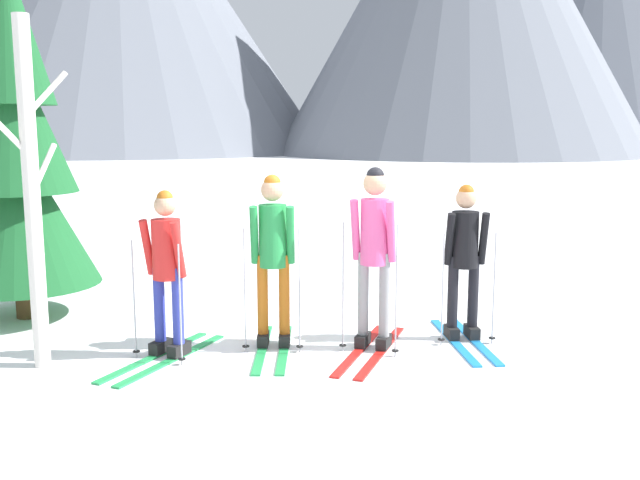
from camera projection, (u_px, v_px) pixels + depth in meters
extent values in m
plane|color=white|center=(321.00, 348.00, 7.17)|extent=(400.00, 400.00, 0.00)
cube|color=green|center=(173.00, 359.00, 6.81)|extent=(0.86, 1.51, 0.02)
cube|color=green|center=(155.00, 356.00, 6.90)|extent=(0.86, 1.51, 0.02)
cube|color=black|center=(179.00, 349.00, 6.89)|extent=(0.22, 0.28, 0.12)
cylinder|color=#2D389E|center=(178.00, 307.00, 6.82)|extent=(0.11, 0.11, 0.78)
cube|color=black|center=(161.00, 346.00, 6.98)|extent=(0.22, 0.28, 0.12)
cylinder|color=#2D389E|center=(159.00, 304.00, 6.91)|extent=(0.11, 0.11, 0.78)
cylinder|color=red|center=(167.00, 249.00, 6.78)|extent=(0.28, 0.28, 0.58)
sphere|color=tan|center=(165.00, 205.00, 6.71)|extent=(0.21, 0.21, 0.21)
sphere|color=#B76019|center=(165.00, 198.00, 6.70)|extent=(0.16, 0.16, 0.16)
cylinder|color=red|center=(178.00, 250.00, 6.65)|extent=(0.16, 0.21, 0.55)
cylinder|color=red|center=(147.00, 247.00, 6.79)|extent=(0.16, 0.21, 0.55)
cylinder|color=#A5A5AD|center=(180.00, 305.00, 6.58)|extent=(0.02, 0.02, 1.16)
cylinder|color=black|center=(182.00, 359.00, 6.67)|extent=(0.07, 0.07, 0.01)
cylinder|color=#A5A5AD|center=(134.00, 299.00, 6.80)|extent=(0.02, 0.02, 1.16)
cylinder|color=black|center=(136.00, 351.00, 6.89)|extent=(0.07, 0.07, 0.01)
cube|color=green|center=(284.00, 349.00, 7.14)|extent=(0.19, 1.57, 0.02)
cube|color=green|center=(262.00, 349.00, 7.14)|extent=(0.19, 1.57, 0.02)
cube|color=black|center=(285.00, 339.00, 7.22)|extent=(0.13, 0.27, 0.12)
cylinder|color=#B76019|center=(284.00, 295.00, 7.15)|extent=(0.11, 0.11, 0.84)
cube|color=black|center=(263.00, 339.00, 7.22)|extent=(0.13, 0.27, 0.12)
cylinder|color=#B76019|center=(263.00, 295.00, 7.15)|extent=(0.11, 0.11, 0.84)
cylinder|color=#238C42|center=(273.00, 236.00, 7.05)|extent=(0.28, 0.28, 0.63)
sphere|color=tan|center=(272.00, 190.00, 6.98)|extent=(0.23, 0.23, 0.23)
sphere|color=#B76019|center=(272.00, 183.00, 6.97)|extent=(0.17, 0.17, 0.17)
cylinder|color=#238C42|center=(290.00, 235.00, 6.99)|extent=(0.09, 0.21, 0.60)
cylinder|color=#238C42|center=(254.00, 235.00, 6.99)|extent=(0.09, 0.21, 0.60)
cylinder|color=#A5A5AD|center=(299.00, 291.00, 6.96)|extent=(0.02, 0.02, 1.26)
cylinder|color=black|center=(300.00, 346.00, 7.05)|extent=(0.07, 0.07, 0.01)
cylinder|color=#A5A5AD|center=(245.00, 291.00, 6.96)|extent=(0.02, 0.02, 1.26)
cylinder|color=black|center=(246.00, 346.00, 7.05)|extent=(0.07, 0.07, 0.01)
cube|color=black|center=(274.00, 230.00, 7.21)|extent=(0.27, 0.18, 0.36)
cube|color=red|center=(381.00, 351.00, 7.05)|extent=(0.74, 1.63, 0.02)
cube|color=red|center=(360.00, 349.00, 7.12)|extent=(0.74, 1.63, 0.02)
cube|color=black|center=(384.00, 342.00, 7.13)|extent=(0.20, 0.28, 0.12)
cylinder|color=gray|center=(384.00, 296.00, 7.05)|extent=(0.11, 0.11, 0.87)
cube|color=black|center=(363.00, 340.00, 7.20)|extent=(0.20, 0.28, 0.12)
cylinder|color=gray|center=(363.00, 294.00, 7.12)|extent=(0.11, 0.11, 0.87)
cylinder|color=#E55193|center=(375.00, 232.00, 6.98)|extent=(0.28, 0.28, 0.66)
sphere|color=tan|center=(375.00, 183.00, 6.91)|extent=(0.24, 0.24, 0.24)
sphere|color=black|center=(375.00, 176.00, 6.90)|extent=(0.18, 0.18, 0.18)
cylinder|color=#E55193|center=(391.00, 232.00, 6.87)|extent=(0.15, 0.22, 0.62)
cylinder|color=#E55193|center=(355.00, 230.00, 6.98)|extent=(0.15, 0.22, 0.62)
cylinder|color=#A5A5AD|center=(396.00, 291.00, 6.82)|extent=(0.02, 0.02, 1.31)
cylinder|color=black|center=(395.00, 351.00, 6.91)|extent=(0.07, 0.07, 0.01)
cylinder|color=#A5A5AD|center=(343.00, 287.00, 6.99)|extent=(0.02, 0.02, 1.31)
cylinder|color=black|center=(343.00, 345.00, 7.08)|extent=(0.07, 0.07, 0.01)
cube|color=#4C7238|center=(379.00, 226.00, 7.14)|extent=(0.30, 0.25, 0.36)
cube|color=#1E84D1|center=(474.00, 341.00, 7.40)|extent=(0.14, 1.60, 0.02)
cube|color=#1E84D1|center=(454.00, 341.00, 7.38)|extent=(0.14, 1.60, 0.02)
cube|color=black|center=(472.00, 332.00, 7.48)|extent=(0.12, 0.26, 0.12)
cylinder|color=black|center=(473.00, 292.00, 7.42)|extent=(0.11, 0.11, 0.78)
cube|color=black|center=(452.00, 332.00, 7.46)|extent=(0.12, 0.26, 0.12)
cylinder|color=black|center=(453.00, 293.00, 7.40)|extent=(0.11, 0.11, 0.78)
cylinder|color=black|center=(465.00, 240.00, 7.32)|extent=(0.28, 0.28, 0.59)
sphere|color=tan|center=(466.00, 198.00, 7.25)|extent=(0.21, 0.21, 0.21)
sphere|color=#B76019|center=(466.00, 192.00, 7.24)|extent=(0.16, 0.16, 0.16)
cylinder|color=black|center=(484.00, 239.00, 7.27)|extent=(0.09, 0.20, 0.56)
cylinder|color=black|center=(449.00, 239.00, 7.24)|extent=(0.09, 0.20, 0.56)
cylinder|color=#A5A5AD|center=(494.00, 289.00, 7.24)|extent=(0.02, 0.02, 1.17)
cylinder|color=black|center=(492.00, 338.00, 7.33)|extent=(0.07, 0.07, 0.01)
cylinder|color=#A5A5AD|center=(443.00, 290.00, 7.19)|extent=(0.02, 0.02, 1.17)
cylinder|color=black|center=(441.00, 339.00, 7.28)|extent=(0.07, 0.07, 0.01)
cylinder|color=#51381E|center=(26.00, 284.00, 8.28)|extent=(0.25, 0.25, 0.81)
cone|color=#195628|center=(21.00, 212.00, 8.15)|extent=(1.73, 1.73, 1.71)
cone|color=#195628|center=(14.00, 117.00, 7.97)|extent=(1.32, 1.32, 1.71)
cone|color=#195628|center=(8.00, 27.00, 7.82)|extent=(0.95, 0.95, 1.71)
cylinder|color=silver|center=(32.00, 196.00, 6.40)|extent=(0.15, 0.15, 3.21)
cylinder|color=silver|center=(47.00, 93.00, 6.34)|extent=(0.36, 0.23, 0.43)
cylinder|color=silver|center=(44.00, 168.00, 6.52)|extent=(0.17, 0.37, 0.47)
cone|color=slate|center=(599.00, 26.00, 70.56)|extent=(35.06, 35.06, 24.43)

